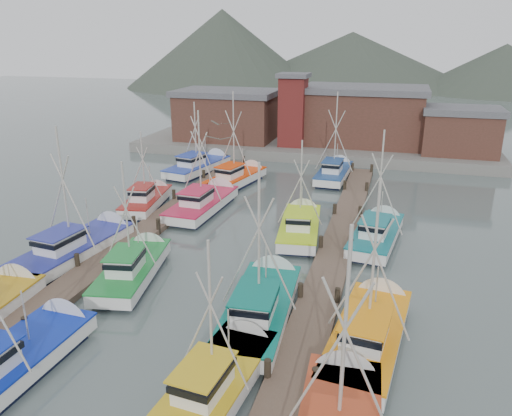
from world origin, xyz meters
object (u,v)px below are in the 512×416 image
(lookout_tower, at_px, (293,110))
(boat_4, at_px, (135,267))
(boat_1, at_px, (220,379))
(boat_0, at_px, (13,362))
(boat_8, at_px, (205,202))
(boat_12, at_px, (238,178))

(lookout_tower, bearing_deg, boat_4, -93.66)
(boat_1, distance_m, boat_4, 11.91)
(lookout_tower, distance_m, boat_4, 35.07)
(boat_0, relative_size, boat_8, 0.99)
(boat_12, bearing_deg, boat_1, -61.45)
(boat_8, relative_size, boat_12, 0.98)
(boat_0, distance_m, boat_4, 9.77)
(boat_0, bearing_deg, lookout_tower, 88.82)
(lookout_tower, bearing_deg, boat_1, -81.71)
(boat_1, xyz_separation_m, boat_8, (-8.97, 21.07, 0.00))
(boat_0, height_order, boat_12, boat_12)
(boat_12, bearing_deg, lookout_tower, 91.92)
(boat_0, distance_m, boat_12, 30.50)
(lookout_tower, height_order, boat_0, lookout_tower)
(lookout_tower, height_order, boat_1, lookout_tower)
(boat_1, distance_m, boat_12, 30.38)
(boat_4, bearing_deg, boat_12, 80.31)
(boat_0, xyz_separation_m, boat_4, (0.40, 9.76, -0.00))
(boat_4, height_order, boat_12, boat_12)
(boat_0, xyz_separation_m, boat_12, (0.18, 30.50, 0.01))
(boat_8, bearing_deg, boat_12, 90.90)
(boat_8, xyz_separation_m, boat_12, (0.25, 8.03, 0.00))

